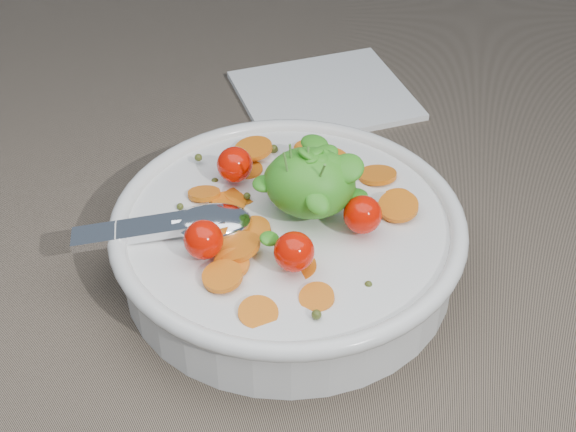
# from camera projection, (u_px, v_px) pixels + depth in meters

# --- Properties ---
(ground) EXTENTS (6.00, 6.00, 0.00)m
(ground) POSITION_uv_depth(u_px,v_px,m) (259.00, 261.00, 0.63)
(ground) COLOR #786856
(ground) RESTS_ON ground
(bowl) EXTENTS (0.28, 0.26, 0.11)m
(bowl) POSITION_uv_depth(u_px,v_px,m) (288.00, 238.00, 0.60)
(bowl) COLOR white
(bowl) RESTS_ON ground
(napkin) EXTENTS (0.21, 0.21, 0.01)m
(napkin) POSITION_uv_depth(u_px,v_px,m) (324.00, 95.00, 0.81)
(napkin) COLOR white
(napkin) RESTS_ON ground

